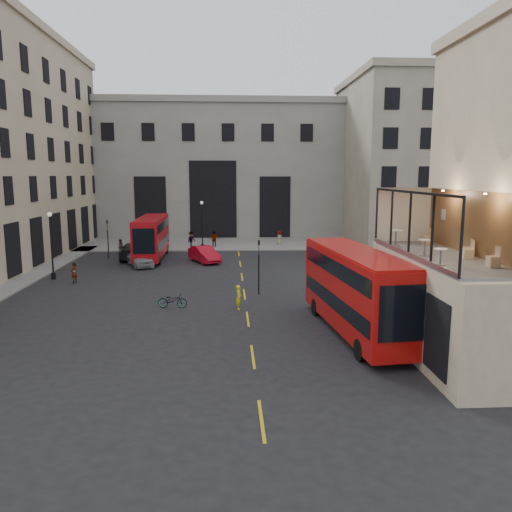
{
  "coord_description": "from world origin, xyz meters",
  "views": [
    {
      "loc": [
        -3.06,
        -21.69,
        8.21
      ],
      "look_at": [
        -1.29,
        10.16,
        3.0
      ],
      "focal_mm": 35.0,
      "sensor_mm": 36.0,
      "label": 1
    }
  ],
  "objects": [
    {
      "name": "street_lamp_b",
      "position": [
        -6.0,
        34.0,
        2.39
      ],
      "size": [
        0.36,
        0.36,
        5.33
      ],
      "color": "black",
      "rests_on": "ground"
    },
    {
      "name": "cafe_chair_c",
      "position": [
        7.66,
        -0.14,
        4.83
      ],
      "size": [
        0.46,
        0.46,
        0.77
      ],
      "color": "tan",
      "rests_on": "cafe_floor"
    },
    {
      "name": "pedestrian_a",
      "position": [
        -14.34,
        30.7,
        0.77
      ],
      "size": [
        0.89,
        0.78,
        1.54
      ],
      "primitive_type": "imported",
      "rotation": [
        0.0,
        0.0,
        -0.3
      ],
      "color": "gray",
      "rests_on": "ground"
    },
    {
      "name": "pavement_far",
      "position": [
        -6.0,
        38.0,
        0.06
      ],
      "size": [
        40.0,
        12.0,
        0.12
      ],
      "primitive_type": "cube",
      "color": "slate",
      "rests_on": "ground"
    },
    {
      "name": "bus_near",
      "position": [
        3.5,
        3.17,
        2.46
      ],
      "size": [
        3.56,
        11.15,
        4.37
      ],
      "color": "#A80D0B",
      "rests_on": "ground"
    },
    {
      "name": "ground",
      "position": [
        0.0,
        0.0,
        0.0
      ],
      "size": [
        140.0,
        140.0,
        0.0
      ],
      "primitive_type": "plane",
      "color": "black",
      "rests_on": "ground"
    },
    {
      "name": "cafe_chair_a",
      "position": [
        7.36,
        -2.89,
        4.85
      ],
      "size": [
        0.41,
        0.41,
        0.83
      ],
      "color": "tan",
      "rests_on": "cafe_floor"
    },
    {
      "name": "building_right",
      "position": [
        20.0,
        39.97,
        10.39
      ],
      "size": [
        16.6,
        18.6,
        20.0
      ],
      "color": "#AC9F8B",
      "rests_on": "ground"
    },
    {
      "name": "street_lamp_a",
      "position": [
        -17.0,
        18.0,
        2.39
      ],
      "size": [
        0.36,
        0.36,
        5.33
      ],
      "color": "black",
      "rests_on": "ground"
    },
    {
      "name": "cafe_floor",
      "position": [
        6.5,
        0.0,
        4.55
      ],
      "size": [
        3.0,
        10.0,
        0.1
      ],
      "primitive_type": "cube",
      "color": "slate",
      "rests_on": "host_frontage"
    },
    {
      "name": "host_frontage",
      "position": [
        6.5,
        0.0,
        2.25
      ],
      "size": [
        3.0,
        11.0,
        4.5
      ],
      "primitive_type": "cube",
      "color": "#C8B596",
      "rests_on": "ground"
    },
    {
      "name": "pedestrian_d",
      "position": [
        2.93,
        36.37,
        0.83
      ],
      "size": [
        0.84,
        0.97,
        1.67
      ],
      "primitive_type": "imported",
      "rotation": [
        0.0,
        0.0,
        2.03
      ],
      "color": "gray",
      "rests_on": "ground"
    },
    {
      "name": "traffic_light_far",
      "position": [
        -15.0,
        28.0,
        2.42
      ],
      "size": [
        0.16,
        0.2,
        3.8
      ],
      "color": "black",
      "rests_on": "ground"
    },
    {
      "name": "bus_far",
      "position": [
        -10.61,
        27.4,
        2.31
      ],
      "size": [
        2.56,
        10.36,
        4.12
      ],
      "color": "#A70B11",
      "rests_on": "ground"
    },
    {
      "name": "cafe_table_far",
      "position": [
        5.46,
        3.1,
        5.15
      ],
      "size": [
        0.66,
        0.66,
        0.82
      ],
      "color": "beige",
      "rests_on": "cafe_floor"
    },
    {
      "name": "cafe_chair_b",
      "position": [
        7.34,
        -0.89,
        4.85
      ],
      "size": [
        0.48,
        0.48,
        0.81
      ],
      "color": "tan",
      "rests_on": "cafe_floor"
    },
    {
      "name": "traffic_light_near",
      "position": [
        -1.0,
        12.0,
        2.42
      ],
      "size": [
        0.16,
        0.2,
        3.8
      ],
      "color": "black",
      "rests_on": "ground"
    },
    {
      "name": "car_c",
      "position": [
        -12.39,
        27.35,
        0.82
      ],
      "size": [
        2.59,
        5.78,
        1.64
      ],
      "primitive_type": "imported",
      "rotation": [
        0.0,
        0.0,
        3.19
      ],
      "color": "black",
      "rests_on": "ground"
    },
    {
      "name": "car_b",
      "position": [
        -5.38,
        25.17,
        0.76
      ],
      "size": [
        3.44,
        4.86,
        1.52
      ],
      "primitive_type": "imported",
      "rotation": [
        0.0,
        0.0,
        0.44
      ],
      "color": "#B60B1D",
      "rests_on": "ground"
    },
    {
      "name": "cyclist",
      "position": [
        -2.46,
        8.15,
        0.76
      ],
      "size": [
        0.37,
        0.56,
        1.52
      ],
      "primitive_type": "imported",
      "rotation": [
        0.0,
        0.0,
        1.56
      ],
      "color": "yellow",
      "rests_on": "ground"
    },
    {
      "name": "gateway",
      "position": [
        -5.0,
        47.99,
        9.39
      ],
      "size": [
        35.0,
        10.6,
        18.0
      ],
      "color": "gray",
      "rests_on": "ground"
    },
    {
      "name": "cafe_chair_d",
      "position": [
        7.22,
        3.43,
        4.86
      ],
      "size": [
        0.5,
        0.5,
        0.87
      ],
      "color": "tan",
      "rests_on": "cafe_floor"
    },
    {
      "name": "bicycle",
      "position": [
        -6.59,
        8.74,
        0.47
      ],
      "size": [
        1.86,
        0.82,
        0.95
      ],
      "primitive_type": "imported",
      "rotation": [
        0.0,
        0.0,
        1.47
      ],
      "color": "gray",
      "rests_on": "ground"
    },
    {
      "name": "cafe_table_near",
      "position": [
        5.48,
        -2.3,
        5.05
      ],
      "size": [
        0.54,
        0.54,
        0.67
      ],
      "color": "white",
      "rests_on": "cafe_floor"
    },
    {
      "name": "pedestrian_e",
      "position": [
        -14.91,
        16.47,
        0.78
      ],
      "size": [
        0.57,
        0.67,
        1.57
      ],
      "primitive_type": "imported",
      "rotation": [
        0.0,
        0.0,
        4.31
      ],
      "color": "gray",
      "rests_on": "ground"
    },
    {
      "name": "cafe_table_mid",
      "position": [
        5.74,
        0.01,
        5.09
      ],
      "size": [
        0.59,
        0.59,
        0.74
      ],
      "color": "silver",
      "rests_on": "cafe_floor"
    },
    {
      "name": "pedestrian_c",
      "position": [
        -4.68,
        34.66,
        0.93
      ],
      "size": [
        1.12,
        0.51,
        1.87
      ],
      "primitive_type": "imported",
      "rotation": [
        0.0,
        0.0,
        3.19
      ],
      "color": "gray",
      "rests_on": "ground"
    },
    {
      "name": "car_a",
      "position": [
        -11.07,
        23.29,
        0.74
      ],
      "size": [
        3.31,
        4.67,
        1.48
      ],
      "primitive_type": "imported",
      "rotation": [
        0.0,
        0.0,
        0.4
      ],
      "color": "#96999E",
      "rests_on": "ground"
    },
    {
      "name": "pedestrian_b",
      "position": [
        -7.29,
        35.1,
        0.91
      ],
      "size": [
        1.23,
        1.36,
        1.83
      ],
      "primitive_type": "imported",
      "rotation": [
        0.0,
        0.0,
        0.97
      ],
      "color": "gray",
      "rests_on": "ground"
    }
  ]
}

